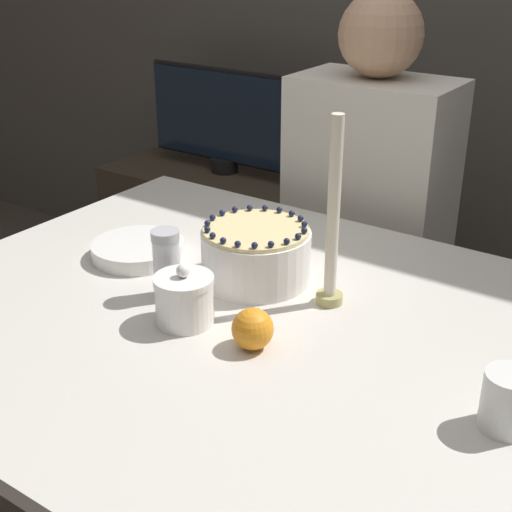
% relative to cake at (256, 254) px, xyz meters
% --- Properties ---
extents(dining_table, '(1.29, 1.02, 0.77)m').
position_rel_cake_xyz_m(dining_table, '(0.07, -0.13, -0.17)').
color(dining_table, beige).
rests_on(dining_table, ground_plane).
extents(cake, '(0.21, 0.21, 0.12)m').
position_rel_cake_xyz_m(cake, '(0.00, 0.00, 0.00)').
color(cake, white).
rests_on(cake, dining_table).
extents(sugar_bowl, '(0.10, 0.10, 0.11)m').
position_rel_cake_xyz_m(sugar_bowl, '(-0.01, -0.21, -0.01)').
color(sugar_bowl, white).
rests_on(sugar_bowl, dining_table).
extents(sugar_shaker, '(0.05, 0.05, 0.13)m').
position_rel_cake_xyz_m(sugar_shaker, '(-0.10, -0.15, 0.01)').
color(sugar_shaker, white).
rests_on(sugar_shaker, dining_table).
extents(plate_stack, '(0.19, 0.19, 0.03)m').
position_rel_cake_xyz_m(plate_stack, '(-0.26, -0.05, -0.04)').
color(plate_stack, white).
rests_on(plate_stack, dining_table).
extents(candle, '(0.05, 0.05, 0.35)m').
position_rel_cake_xyz_m(candle, '(0.16, -0.00, 0.09)').
color(candle, tan).
rests_on(candle, dining_table).
extents(cup, '(0.07, 0.07, 0.09)m').
position_rel_cake_xyz_m(cup, '(0.54, -0.18, -0.01)').
color(cup, white).
rests_on(cup, dining_table).
extents(orange_fruit_0, '(0.07, 0.07, 0.07)m').
position_rel_cake_xyz_m(orange_fruit_0, '(0.14, -0.21, -0.02)').
color(orange_fruit_0, orange).
rests_on(orange_fruit_0, dining_table).
extents(person_man_blue_shirt, '(0.40, 0.34, 1.26)m').
position_rel_cake_xyz_m(person_man_blue_shirt, '(-0.04, 0.58, -0.27)').
color(person_man_blue_shirt, '#2D2D38').
rests_on(person_man_blue_shirt, ground_plane).
extents(side_cabinet, '(0.86, 0.48, 0.57)m').
position_rel_cake_xyz_m(side_cabinet, '(-0.82, 0.98, -0.54)').
color(side_cabinet, '#382D23').
rests_on(side_cabinet, ground_plane).
extents(tv_monitor, '(0.64, 0.10, 0.37)m').
position_rel_cake_xyz_m(tv_monitor, '(-0.82, 0.99, -0.05)').
color(tv_monitor, black).
rests_on(tv_monitor, side_cabinet).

